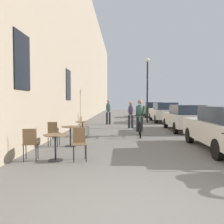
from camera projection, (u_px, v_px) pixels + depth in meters
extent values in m
plane|color=slate|center=(137.00, 212.00, 3.44)|extent=(88.00, 88.00, 0.00)
cube|color=tan|center=(77.00, 42.00, 17.29)|extent=(0.50, 68.00, 11.90)
cube|color=black|center=(22.00, 61.00, 7.03)|extent=(0.04, 1.10, 1.70)
cube|color=black|center=(68.00, 85.00, 13.23)|extent=(0.04, 1.10, 1.70)
cylinder|color=black|center=(56.00, 160.00, 6.43)|extent=(0.40, 0.40, 0.02)
cylinder|color=black|center=(55.00, 148.00, 6.41)|extent=(0.05, 0.05, 0.67)
cylinder|color=brown|center=(55.00, 135.00, 6.40)|extent=(0.64, 0.64, 0.02)
cylinder|color=black|center=(86.00, 154.00, 6.27)|extent=(0.02, 0.02, 0.45)
cylinder|color=black|center=(74.00, 154.00, 6.20)|extent=(0.02, 0.02, 0.45)
cylinder|color=black|center=(85.00, 151.00, 6.58)|extent=(0.02, 0.02, 0.45)
cylinder|color=black|center=(73.00, 152.00, 6.52)|extent=(0.02, 0.02, 0.45)
cube|color=brown|center=(80.00, 144.00, 6.38)|extent=(0.46, 0.46, 0.02)
cube|color=brown|center=(79.00, 135.00, 6.55)|extent=(0.34, 0.10, 0.42)
cylinder|color=black|center=(26.00, 151.00, 6.58)|extent=(0.02, 0.02, 0.45)
cylinder|color=black|center=(38.00, 151.00, 6.63)|extent=(0.02, 0.02, 0.45)
cylinder|color=black|center=(23.00, 154.00, 6.26)|extent=(0.02, 0.02, 0.45)
cylinder|color=black|center=(36.00, 153.00, 6.31)|extent=(0.02, 0.02, 0.45)
cube|color=brown|center=(31.00, 144.00, 6.43)|extent=(0.44, 0.44, 0.02)
cube|color=brown|center=(29.00, 137.00, 6.25)|extent=(0.34, 0.08, 0.42)
cylinder|color=black|center=(71.00, 146.00, 8.51)|extent=(0.40, 0.40, 0.02)
cylinder|color=black|center=(70.00, 136.00, 8.50)|extent=(0.05, 0.05, 0.67)
cylinder|color=brown|center=(70.00, 127.00, 8.48)|extent=(0.64, 0.64, 0.02)
cylinder|color=black|center=(50.00, 139.00, 8.68)|extent=(0.02, 0.02, 0.45)
cylinder|color=black|center=(59.00, 139.00, 8.69)|extent=(0.02, 0.02, 0.45)
cylinder|color=black|center=(48.00, 141.00, 8.36)|extent=(0.02, 0.02, 0.45)
cylinder|color=black|center=(57.00, 141.00, 8.36)|extent=(0.02, 0.02, 0.45)
cube|color=brown|center=(54.00, 133.00, 8.51)|extent=(0.40, 0.40, 0.02)
cube|color=brown|center=(53.00, 128.00, 8.32)|extent=(0.34, 0.04, 0.42)
cylinder|color=black|center=(83.00, 137.00, 10.59)|extent=(0.40, 0.40, 0.02)
cylinder|color=black|center=(83.00, 130.00, 10.57)|extent=(0.05, 0.05, 0.67)
cylinder|color=brown|center=(82.00, 122.00, 10.56)|extent=(0.64, 0.64, 0.02)
cylinder|color=black|center=(89.00, 130.00, 11.33)|extent=(0.02, 0.02, 0.45)
cylinder|color=black|center=(87.00, 131.00, 11.01)|extent=(0.02, 0.02, 0.45)
cylinder|color=black|center=(82.00, 130.00, 11.38)|extent=(0.02, 0.02, 0.45)
cylinder|color=black|center=(80.00, 131.00, 11.06)|extent=(0.02, 0.02, 0.45)
cube|color=brown|center=(85.00, 126.00, 11.18)|extent=(0.42, 0.42, 0.02)
cube|color=brown|center=(81.00, 121.00, 11.20)|extent=(0.06, 0.34, 0.42)
torus|color=black|center=(140.00, 131.00, 10.37)|extent=(0.08, 0.71, 0.71)
torus|color=black|center=(139.00, 128.00, 11.41)|extent=(0.08, 0.71, 0.71)
cylinder|color=#2D6B38|center=(139.00, 122.00, 11.31)|extent=(0.04, 0.22, 0.58)
cylinder|color=#2D6B38|center=(140.00, 116.00, 10.80)|extent=(0.07, 0.83, 0.14)
cylinder|color=#2D6B38|center=(140.00, 123.00, 10.38)|extent=(0.04, 0.09, 0.67)
cylinder|color=#2D6B38|center=(140.00, 128.00, 10.91)|extent=(0.07, 1.00, 0.12)
cylinder|color=black|center=(140.00, 115.00, 10.39)|extent=(0.52, 0.05, 0.03)
ellipsoid|color=black|center=(140.00, 116.00, 11.21)|extent=(0.12, 0.24, 0.06)
ellipsoid|color=#38564C|center=(140.00, 110.00, 11.11)|extent=(0.35, 0.36, 0.59)
sphere|color=#A57A5B|center=(140.00, 102.00, 11.06)|extent=(0.22, 0.22, 0.22)
cylinder|color=#26262D|center=(142.00, 124.00, 11.06)|extent=(0.14, 0.40, 0.75)
cylinder|color=#26262D|center=(138.00, 124.00, 11.07)|extent=(0.14, 0.40, 0.75)
cylinder|color=#38564C|center=(143.00, 111.00, 10.72)|extent=(0.10, 0.75, 0.48)
cylinder|color=#38564C|center=(137.00, 111.00, 10.74)|extent=(0.13, 0.75, 0.48)
cylinder|color=#26262D|center=(132.00, 122.00, 14.33)|extent=(0.14, 0.14, 0.79)
cylinder|color=#26262D|center=(129.00, 122.00, 14.34)|extent=(0.14, 0.14, 0.79)
ellipsoid|color=#4C3D5B|center=(131.00, 110.00, 14.30)|extent=(0.35, 0.25, 0.62)
sphere|color=#A57A5B|center=(131.00, 103.00, 14.29)|extent=(0.22, 0.22, 0.22)
cylinder|color=#26262D|center=(110.00, 118.00, 16.66)|extent=(0.14, 0.14, 0.86)
cylinder|color=#26262D|center=(107.00, 118.00, 16.65)|extent=(0.14, 0.14, 0.86)
ellipsoid|color=#38564C|center=(108.00, 107.00, 16.62)|extent=(0.36, 0.27, 0.68)
sphere|color=#A57A5B|center=(108.00, 101.00, 16.60)|extent=(0.22, 0.22, 0.22)
cylinder|color=black|center=(147.00, 92.00, 17.84)|extent=(0.12, 0.12, 4.60)
sphere|color=silver|center=(148.00, 60.00, 17.73)|extent=(0.32, 0.32, 0.32)
cylinder|color=black|center=(190.00, 135.00, 9.18)|extent=(0.19, 0.59, 0.59)
cylinder|color=black|center=(218.00, 149.00, 6.48)|extent=(0.19, 0.59, 0.59)
cube|color=beige|center=(184.00, 119.00, 13.09)|extent=(1.67, 4.02, 0.65)
cube|color=#283342|center=(187.00, 110.00, 12.58)|extent=(1.40, 2.17, 0.49)
cylinder|color=black|center=(166.00, 123.00, 14.46)|extent=(0.19, 0.58, 0.58)
cylinder|color=black|center=(191.00, 123.00, 14.40)|extent=(0.19, 0.58, 0.58)
cylinder|color=black|center=(176.00, 128.00, 11.81)|extent=(0.19, 0.58, 0.58)
cylinder|color=black|center=(206.00, 128.00, 11.75)|extent=(0.19, 0.58, 0.58)
cube|color=beige|center=(164.00, 114.00, 18.73)|extent=(1.84, 4.34, 0.70)
cube|color=#283342|center=(165.00, 106.00, 18.18)|extent=(1.53, 2.35, 0.52)
cylinder|color=black|center=(151.00, 117.00, 20.19)|extent=(0.21, 0.63, 0.62)
cylinder|color=black|center=(170.00, 117.00, 20.15)|extent=(0.21, 0.63, 0.62)
cylinder|color=black|center=(156.00, 119.00, 17.34)|extent=(0.21, 0.63, 0.62)
cylinder|color=black|center=(178.00, 119.00, 17.30)|extent=(0.21, 0.63, 0.62)
cube|color=#23512D|center=(153.00, 111.00, 24.90)|extent=(1.90, 4.40, 0.71)
cube|color=#283342|center=(153.00, 105.00, 24.35)|extent=(1.57, 2.39, 0.53)
cylinder|color=black|center=(144.00, 113.00, 26.40)|extent=(0.22, 0.63, 0.63)
cylinder|color=black|center=(159.00, 113.00, 26.30)|extent=(0.22, 0.63, 0.63)
cylinder|color=black|center=(146.00, 115.00, 23.53)|extent=(0.22, 0.63, 0.63)
cylinder|color=black|center=(163.00, 115.00, 23.43)|extent=(0.22, 0.63, 0.63)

